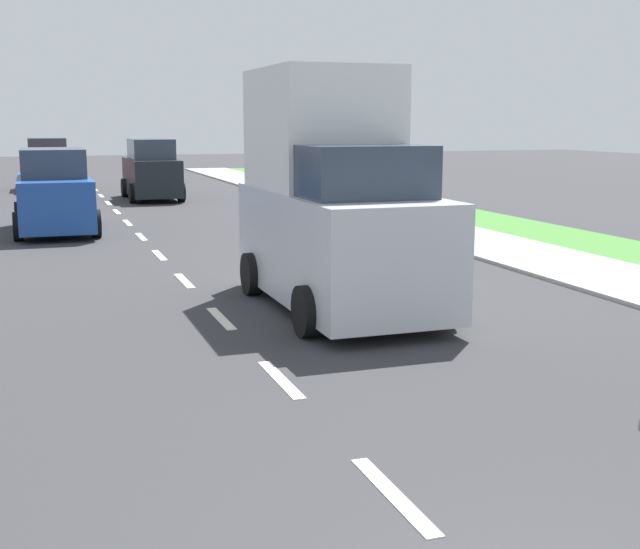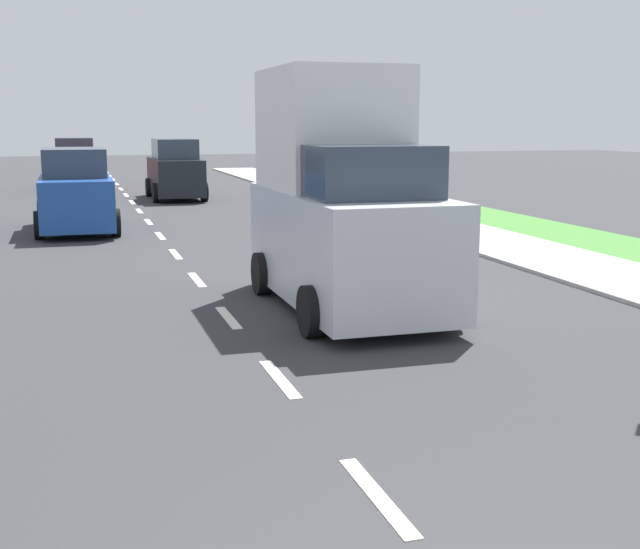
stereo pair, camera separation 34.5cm
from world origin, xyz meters
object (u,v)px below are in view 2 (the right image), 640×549
at_px(car_oncoming_third, 75,165).
at_px(car_oncoming_second, 76,193).
at_px(car_outgoing_far, 175,171).
at_px(delivery_truck, 343,200).

distance_m(car_oncoming_third, car_oncoming_second, 14.44).
relative_size(car_oncoming_third, car_oncoming_second, 0.97).
xyz_separation_m(car_oncoming_third, car_oncoming_second, (-0.15, -14.44, -0.00)).
height_order(car_oncoming_third, car_oncoming_second, car_oncoming_third).
relative_size(car_oncoming_second, car_outgoing_far, 1.06).
height_order(delivery_truck, car_oncoming_third, delivery_truck).
xyz_separation_m(delivery_truck, car_oncoming_third, (-3.57, 24.77, -0.64)).
relative_size(delivery_truck, car_outgoing_far, 1.13).
height_order(car_oncoming_third, car_outgoing_far, car_outgoing_far).
xyz_separation_m(car_oncoming_third, car_outgoing_far, (3.39, -6.12, 0.02)).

